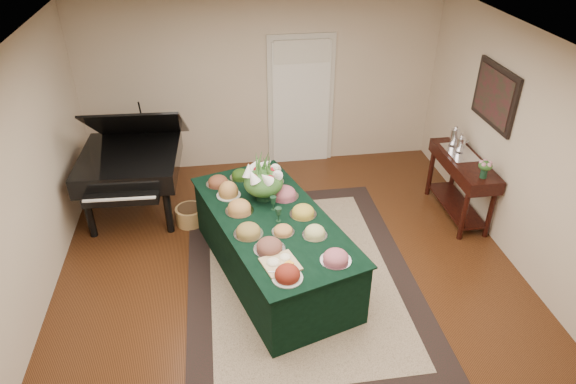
{
  "coord_description": "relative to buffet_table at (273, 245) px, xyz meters",
  "views": [
    {
      "loc": [
        -0.72,
        -4.55,
        4.1
      ],
      "look_at": [
        0.0,
        0.3,
        1.05
      ],
      "focal_mm": 32.0,
      "sensor_mm": 36.0,
      "label": 1
    }
  ],
  "objects": [
    {
      "name": "ground",
      "position": [
        0.2,
        -0.19,
        -0.4
      ],
      "size": [
        6.0,
        6.0,
        0.0
      ],
      "primitive_type": "plane",
      "color": "black",
      "rests_on": "ground"
    },
    {
      "name": "area_rug",
      "position": [
        0.31,
        -0.12,
        -0.39
      ],
      "size": [
        2.66,
        3.73,
        0.01
      ],
      "color": "black",
      "rests_on": "ground"
    },
    {
      "name": "kitchen_doorway",
      "position": [
        0.8,
        2.78,
        0.62
      ],
      "size": [
        1.05,
        0.07,
        2.1
      ],
      "color": "beige",
      "rests_on": "ground"
    },
    {
      "name": "buffet_table",
      "position": [
        0.0,
        0.0,
        0.0
      ],
      "size": [
        1.85,
        2.72,
        0.8
      ],
      "color": "black",
      "rests_on": "ground"
    },
    {
      "name": "food_platters",
      "position": [
        -0.04,
        0.1,
        0.44
      ],
      "size": [
        1.43,
        2.38,
        0.14
      ],
      "color": "silver",
      "rests_on": "buffet_table"
    },
    {
      "name": "cutting_board",
      "position": [
        -0.02,
        -0.82,
        0.43
      ],
      "size": [
        0.42,
        0.42,
        0.1
      ],
      "color": "tan",
      "rests_on": "buffet_table"
    },
    {
      "name": "green_goblets",
      "position": [
        0.05,
        0.03,
        0.49
      ],
      "size": [
        0.1,
        0.31,
        0.18
      ],
      "color": "#14321F",
      "rests_on": "buffet_table"
    },
    {
      "name": "floral_centerpiece",
      "position": [
        -0.05,
        0.4,
        0.68
      ],
      "size": [
        0.49,
        0.49,
        0.49
      ],
      "color": "#14321F",
      "rests_on": "buffet_table"
    },
    {
      "name": "grand_piano",
      "position": [
        -1.73,
        1.58,
        0.4
      ],
      "size": [
        1.47,
        1.63,
        1.62
      ],
      "color": "black",
      "rests_on": "ground"
    },
    {
      "name": "wicker_basket",
      "position": [
        -1.0,
        1.18,
        -0.28
      ],
      "size": [
        0.39,
        0.39,
        0.24
      ],
      "primitive_type": "cylinder",
      "color": "#A98044",
      "rests_on": "ground"
    },
    {
      "name": "mahogany_sideboard",
      "position": [
        2.69,
        0.86,
        0.28
      ],
      "size": [
        0.45,
        1.33,
        0.88
      ],
      "color": "black",
      "rests_on": "ground"
    },
    {
      "name": "tea_service",
      "position": [
        2.69,
        1.14,
        0.59
      ],
      "size": [
        0.34,
        0.58,
        0.3
      ],
      "color": "silver",
      "rests_on": "mahogany_sideboard"
    },
    {
      "name": "pink_bouquet",
      "position": [
        2.69,
        0.36,
        0.64
      ],
      "size": [
        0.19,
        0.19,
        0.24
      ],
      "color": "#14321F",
      "rests_on": "mahogany_sideboard"
    },
    {
      "name": "wall_painting",
      "position": [
        2.91,
        0.86,
        1.35
      ],
      "size": [
        0.05,
        0.95,
        0.75
      ],
      "color": "black",
      "rests_on": "ground"
    }
  ]
}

